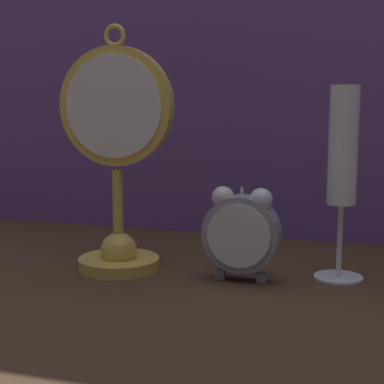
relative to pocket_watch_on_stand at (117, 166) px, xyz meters
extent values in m
plane|color=#422D1E|center=(0.10, -0.07, -0.14)|extent=(4.00, 4.00, 0.00)
cube|color=#6B478E|center=(0.10, 0.25, 0.18)|extent=(1.74, 0.01, 0.63)
cylinder|color=gold|center=(0.00, 0.00, -0.13)|extent=(0.11, 0.11, 0.02)
sphere|color=gold|center=(0.00, 0.00, -0.12)|extent=(0.05, 0.05, 0.05)
cylinder|color=gold|center=(0.00, 0.00, -0.07)|extent=(0.01, 0.01, 0.12)
cylinder|color=gold|center=(0.00, 0.00, 0.08)|extent=(0.16, 0.02, 0.16)
cylinder|color=silver|center=(0.00, -0.01, 0.08)|extent=(0.13, 0.00, 0.13)
torus|color=gold|center=(0.00, 0.00, 0.17)|extent=(0.03, 0.01, 0.03)
cube|color=gray|center=(0.14, 0.00, -0.14)|extent=(0.01, 0.01, 0.01)
cube|color=gray|center=(0.20, 0.00, -0.14)|extent=(0.01, 0.01, 0.01)
cylinder|color=gray|center=(0.17, 0.00, -0.08)|extent=(0.10, 0.03, 0.10)
cylinder|color=silver|center=(0.17, -0.02, -0.08)|extent=(0.08, 0.00, 0.08)
sphere|color=silver|center=(0.15, 0.00, -0.04)|extent=(0.03, 0.03, 0.03)
sphere|color=silver|center=(0.19, 0.00, -0.04)|extent=(0.03, 0.03, 0.03)
cylinder|color=silver|center=(0.17, 0.00, -0.03)|extent=(0.00, 0.00, 0.02)
cylinder|color=silver|center=(0.29, 0.05, -0.14)|extent=(0.06, 0.06, 0.01)
cylinder|color=silver|center=(0.29, 0.05, -0.09)|extent=(0.01, 0.01, 0.09)
cylinder|color=white|center=(0.29, 0.05, 0.03)|extent=(0.04, 0.04, 0.15)
cylinder|color=beige|center=(0.29, 0.05, 0.01)|extent=(0.03, 0.03, 0.10)
camera|label=1|loc=(0.35, -0.77, 0.10)|focal=60.00mm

